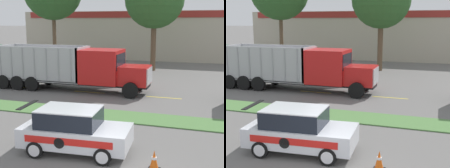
% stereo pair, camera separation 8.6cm
% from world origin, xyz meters
% --- Properties ---
extents(grass_verge, '(120.00, 2.02, 0.06)m').
position_xyz_m(grass_verge, '(0.00, 7.51, 0.03)').
color(grass_verge, '#517F42').
rests_on(grass_verge, ground_plane).
extents(centre_line_2, '(2.40, 0.14, 0.01)m').
position_xyz_m(centre_line_2, '(-10.08, 12.52, 0.00)').
color(centre_line_2, yellow).
rests_on(centre_line_2, ground_plane).
extents(centre_line_3, '(2.40, 0.14, 0.01)m').
position_xyz_m(centre_line_3, '(-4.68, 12.52, 0.00)').
color(centre_line_3, yellow).
rests_on(centre_line_3, ground_plane).
extents(centre_line_4, '(2.40, 0.14, 0.01)m').
position_xyz_m(centre_line_4, '(0.72, 12.52, 0.00)').
color(centre_line_4, yellow).
rests_on(centre_line_4, ground_plane).
extents(dump_truck_mid, '(11.60, 2.78, 3.24)m').
position_xyz_m(dump_truck_mid, '(-5.10, 12.85, 1.58)').
color(dump_truck_mid, black).
rests_on(dump_truck_mid, ground_plane).
extents(rally_car, '(4.36, 2.24, 1.80)m').
position_xyz_m(rally_car, '(-1.29, 2.57, 0.90)').
color(rally_car, silver).
rests_on(rally_car, ground_plane).
extents(traffic_cone, '(0.42, 0.42, 0.71)m').
position_xyz_m(traffic_cone, '(1.97, 1.99, 0.35)').
color(traffic_cone, black).
rests_on(traffic_cone, ground_plane).
extents(store_building_backdrop, '(36.81, 12.10, 6.34)m').
position_xyz_m(store_building_backdrop, '(-3.64, 37.57, 3.17)').
color(store_building_backdrop, '#BCB29E').
rests_on(store_building_backdrop, ground_plane).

